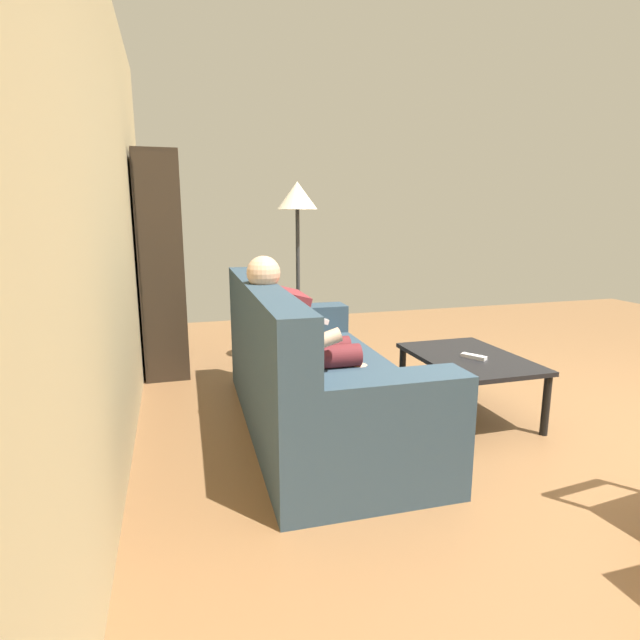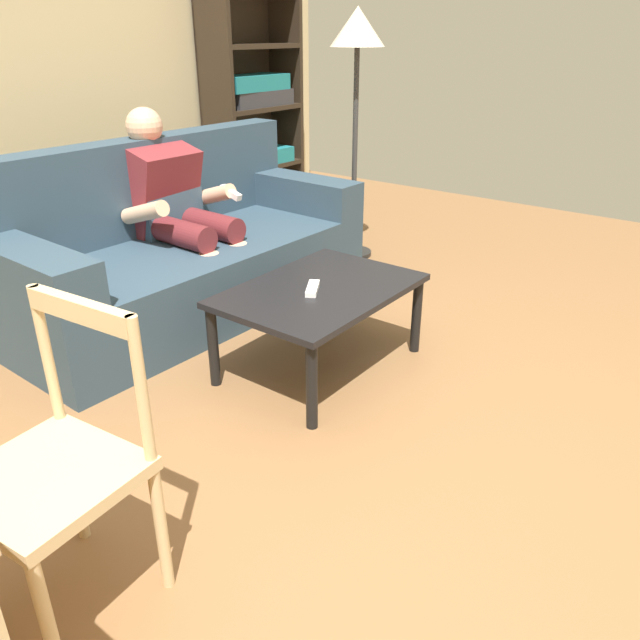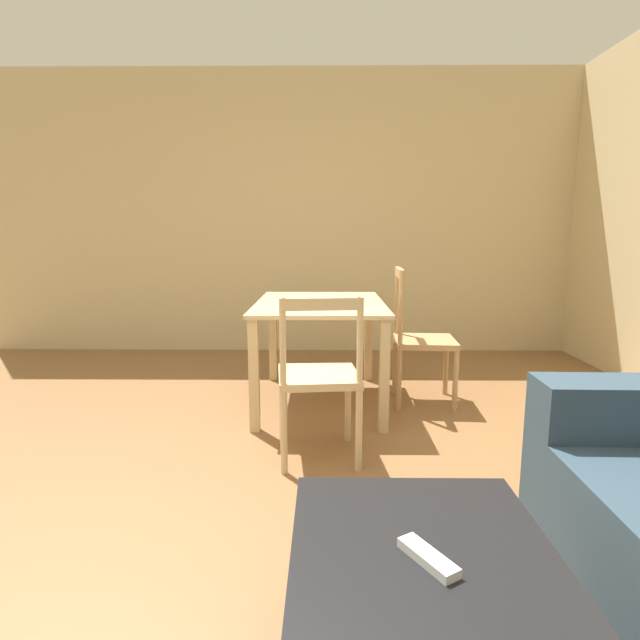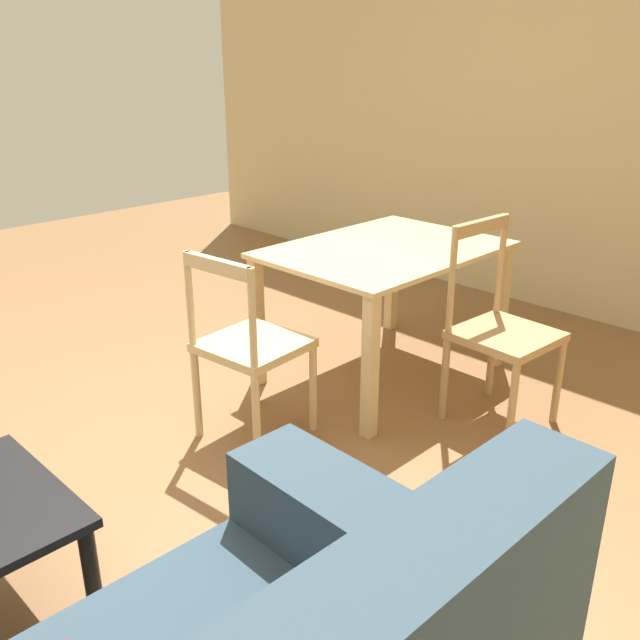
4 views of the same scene
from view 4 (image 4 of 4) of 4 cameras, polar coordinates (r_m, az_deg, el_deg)
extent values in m
plane|color=brown|center=(3.28, -22.01, -11.20)|extent=(8.90, 8.90, 0.00)
cube|color=#C8B586|center=(5.14, 14.49, 17.56)|extent=(0.12, 6.00, 2.78)
cube|color=#2D4251|center=(1.80, 5.09, -18.38)|extent=(0.26, 0.95, 0.22)
cylinder|color=black|center=(2.75, -24.20, -13.36)|extent=(0.05, 0.05, 0.40)
cylinder|color=black|center=(2.31, -18.42, -19.88)|extent=(0.05, 0.05, 0.40)
cube|color=#D1B27F|center=(3.62, 5.45, 5.87)|extent=(1.22, 0.89, 0.02)
cube|color=#D1B27F|center=(4.38, 6.00, 3.63)|extent=(0.06, 0.06, 0.70)
cube|color=#D1B27F|center=(3.63, -5.26, -0.19)|extent=(0.06, 0.06, 0.70)
cube|color=#D1B27F|center=(3.96, 14.86, 1.07)|extent=(0.06, 0.06, 0.70)
cube|color=#D1B27F|center=(3.11, 4.20, -3.98)|extent=(0.06, 0.06, 0.70)
cube|color=tan|center=(3.31, 15.22, -1.27)|extent=(0.45, 0.45, 0.04)
cylinder|color=tan|center=(3.17, 15.72, -6.87)|extent=(0.04, 0.04, 0.45)
cylinder|color=tan|center=(3.47, 19.22, -4.76)|extent=(0.04, 0.04, 0.45)
cylinder|color=tan|center=(3.36, 10.35, -4.69)|extent=(0.04, 0.04, 0.45)
cylinder|color=tan|center=(3.64, 14.11, -2.88)|extent=(0.04, 0.04, 0.45)
cylinder|color=tan|center=(3.18, 10.92, 3.13)|extent=(0.03, 0.03, 0.52)
cylinder|color=tan|center=(3.48, 14.82, 4.38)|extent=(0.03, 0.03, 0.52)
cube|color=tan|center=(3.27, 13.28, 7.61)|extent=(0.38, 0.06, 0.06)
cube|color=#D1B27F|center=(3.10, -5.55, -2.08)|extent=(0.46, 0.46, 0.04)
cylinder|color=#D1B27F|center=(3.21, -0.58, -5.59)|extent=(0.04, 0.04, 0.45)
cylinder|color=#D1B27F|center=(3.44, -5.48, -3.75)|extent=(0.04, 0.04, 0.45)
cylinder|color=#D1B27F|center=(2.96, -5.32, -8.16)|extent=(0.04, 0.04, 0.45)
cylinder|color=#D1B27F|center=(3.21, -10.23, -5.95)|extent=(0.04, 0.04, 0.45)
cylinder|color=#D1B27F|center=(2.77, -5.64, -0.06)|extent=(0.03, 0.03, 0.45)
cylinder|color=#D1B27F|center=(3.03, -10.78, 1.60)|extent=(0.03, 0.03, 0.45)
cube|color=#D1B27F|center=(2.84, -8.53, 4.46)|extent=(0.07, 0.38, 0.06)
camera|label=1|loc=(3.16, 45.43, 9.62)|focal=28.15mm
camera|label=2|loc=(4.30, -11.96, 18.92)|focal=34.79mm
camera|label=3|loc=(2.37, -62.96, -2.30)|focal=28.28mm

